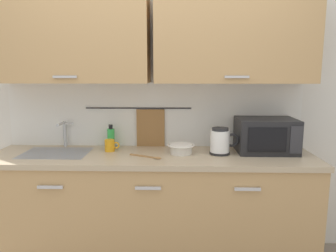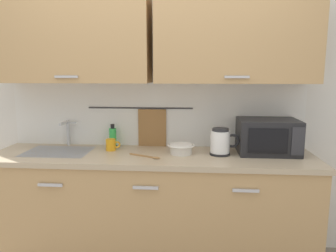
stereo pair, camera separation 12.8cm
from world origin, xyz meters
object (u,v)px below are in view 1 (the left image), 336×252
Objects in this scene: microwave at (266,135)px; dish_soap_bottle at (111,137)px; electric_kettle at (220,141)px; wooden_spoon at (149,157)px; mixing_bowl at (181,148)px; mug_near_sink at (110,145)px.

microwave is 1.28m from dish_soap_bottle.
microwave is 2.35× the size of dish_soap_bottle.
electric_kettle is at bearing -167.50° from microwave.
microwave is at bearing 12.65° from wooden_spoon.
microwave reaches higher than mixing_bowl.
electric_kettle reaches higher than wooden_spoon.
mug_near_sink is 0.58m from mixing_bowl.
microwave is 0.38m from electric_kettle.
electric_kettle is at bearing -0.60° from mixing_bowl.
microwave is 0.69m from mixing_bowl.
wooden_spoon is at bearing -152.23° from mixing_bowl.
dish_soap_bottle is at bearing 137.52° from wooden_spoon.
microwave is 1.26m from mug_near_sink.
wooden_spoon is (-0.92, -0.21, -0.13)m from microwave.
dish_soap_bottle is at bearing 98.10° from mug_near_sink.
microwave reaches higher than dish_soap_bottle.
dish_soap_bottle reaches higher than mixing_bowl.
mug_near_sink is 0.56× the size of mixing_bowl.
microwave is 3.83× the size of mug_near_sink.
microwave is 2.15× the size of mixing_bowl.
mug_near_sink reaches higher than mixing_bowl.
electric_kettle is 1.89× the size of mug_near_sink.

